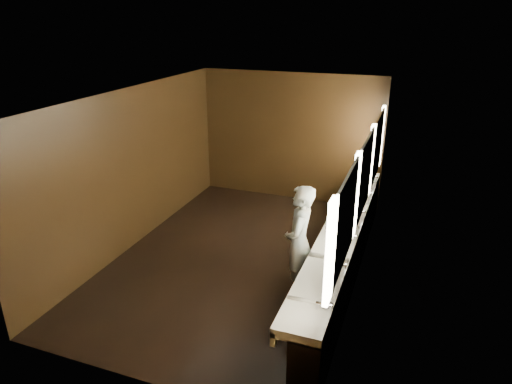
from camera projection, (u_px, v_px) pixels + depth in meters
floor at (240, 258)px, 7.89m from camera, size 6.00×6.00×0.00m
ceiling at (237, 95)px, 6.85m from camera, size 4.00×6.00×0.02m
wall_back at (290, 137)px, 9.99m from camera, size 4.00×0.02×2.80m
wall_front at (130, 277)px, 4.76m from camera, size 4.00×0.02×2.80m
wall_left at (133, 169)px, 8.01m from camera, size 0.02×6.00×2.80m
wall_right at (364, 199)px, 6.73m from camera, size 0.02×6.00×2.80m
sink_counter at (345, 250)px, 7.13m from camera, size 0.55×5.40×1.01m
mirror_band at (364, 176)px, 6.61m from camera, size 0.06×5.03×1.15m
person at (299, 242)px, 6.57m from camera, size 0.46×0.66×1.74m
trash_bin at (329, 263)px, 7.16m from camera, size 0.45×0.45×0.60m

